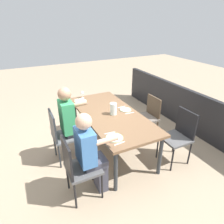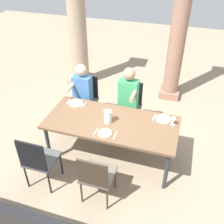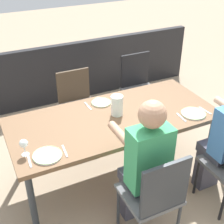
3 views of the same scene
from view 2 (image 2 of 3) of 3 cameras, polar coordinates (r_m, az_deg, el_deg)
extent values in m
plane|color=gray|center=(4.54, -0.11, -9.73)|extent=(16.00, 16.00, 0.00)
cube|color=brown|center=(4.05, -0.13, -2.36)|extent=(2.08, 0.94, 0.04)
cylinder|color=#2D3338|center=(4.88, -9.51, -1.09)|extent=(0.06, 0.06, 0.71)
cylinder|color=#2D3338|center=(4.47, 13.33, -5.52)|extent=(0.06, 0.06, 0.71)
cylinder|color=#2D3338|center=(4.36, -13.95, -6.87)|extent=(0.06, 0.06, 0.71)
cylinder|color=#2D3338|center=(3.90, 11.95, -12.72)|extent=(0.06, 0.06, 0.71)
cube|color=#4F4F50|center=(5.08, -6.07, 2.18)|extent=(0.44, 0.44, 0.04)
cube|color=black|center=(5.11, -5.37, 5.64)|extent=(0.42, 0.03, 0.49)
cylinder|color=black|center=(5.14, -8.68, -0.80)|extent=(0.03, 0.03, 0.44)
cylinder|color=black|center=(5.00, -4.74, -1.58)|extent=(0.03, 0.03, 0.44)
cylinder|color=black|center=(5.42, -7.00, 1.45)|extent=(0.03, 0.03, 0.44)
cylinder|color=black|center=(5.29, -3.23, 0.76)|extent=(0.03, 0.03, 0.44)
cube|color=#4F4F50|center=(3.97, -15.26, -9.99)|extent=(0.44, 0.44, 0.04)
cube|color=black|center=(3.70, -17.40, -9.40)|extent=(0.42, 0.03, 0.48)
cylinder|color=black|center=(4.17, -11.15, -11.27)|extent=(0.03, 0.03, 0.45)
cylinder|color=black|center=(4.33, -15.68, -9.95)|extent=(0.03, 0.03, 0.45)
cylinder|color=black|center=(3.96, -13.71, -14.98)|extent=(0.03, 0.03, 0.45)
cylinder|color=black|center=(4.13, -18.41, -13.40)|extent=(0.03, 0.03, 0.45)
cube|color=#5B5E61|center=(4.83, 3.61, 0.58)|extent=(0.44, 0.44, 0.04)
cube|color=#2D3338|center=(4.86, 4.32, 4.19)|extent=(0.42, 0.03, 0.48)
cylinder|color=#2D3338|center=(4.86, 0.77, -2.61)|extent=(0.03, 0.03, 0.45)
cylinder|color=#2D3338|center=(4.79, 5.13, -3.44)|extent=(0.03, 0.03, 0.45)
cylinder|color=#2D3338|center=(5.16, 2.01, -0.14)|extent=(0.03, 0.03, 0.45)
cylinder|color=#2D3338|center=(5.09, 6.13, -0.90)|extent=(0.03, 0.03, 0.45)
cube|color=#6A6158|center=(3.68, -3.04, -13.56)|extent=(0.44, 0.44, 0.04)
cube|color=#473828|center=(3.39, -4.35, -13.57)|extent=(0.42, 0.03, 0.43)
cylinder|color=#473828|center=(3.93, 0.74, -14.44)|extent=(0.03, 0.03, 0.42)
cylinder|color=#473828|center=(4.01, -4.59, -13.14)|extent=(0.03, 0.03, 0.42)
cylinder|color=#473828|center=(3.70, -1.09, -18.71)|extent=(0.03, 0.03, 0.42)
cylinder|color=#473828|center=(3.80, -6.79, -17.18)|extent=(0.03, 0.03, 0.42)
cube|color=#3F3F4C|center=(4.78, 2.76, -3.36)|extent=(0.24, 0.14, 0.46)
cube|color=#3F3F4C|center=(4.68, 3.15, -0.02)|extent=(0.28, 0.32, 0.10)
cube|color=#389E60|center=(4.60, 3.64, 4.01)|extent=(0.34, 0.20, 0.54)
sphere|color=tan|center=(4.40, 3.83, 8.44)|extent=(0.21, 0.21, 0.21)
cylinder|color=tan|center=(4.31, 4.68, 3.50)|extent=(0.07, 0.30, 0.07)
cube|color=#3F3F4C|center=(5.02, -7.02, -1.47)|extent=(0.24, 0.14, 0.46)
cube|color=#3F3F4C|center=(4.93, -6.83, 1.74)|extent=(0.28, 0.32, 0.10)
cube|color=#3F72B2|center=(4.86, -6.55, 5.29)|extent=(0.34, 0.20, 0.48)
sphere|color=tan|center=(4.69, -6.85, 9.18)|extent=(0.21, 0.21, 0.21)
cylinder|color=tan|center=(4.67, -9.38, 5.26)|extent=(0.07, 0.30, 0.07)
cube|color=tan|center=(6.74, -6.80, 7.26)|extent=(0.54, 0.54, 0.16)
cylinder|color=tan|center=(6.22, -7.70, 18.34)|extent=(0.42, 0.42, 2.55)
cube|color=#936B56|center=(6.24, 12.59, 4.20)|extent=(0.45, 0.45, 0.16)
cylinder|color=#936B56|center=(5.65, 14.56, 17.19)|extent=(0.35, 0.35, 2.80)
cylinder|color=silver|center=(4.50, -8.00, 1.95)|extent=(0.25, 0.25, 0.01)
torus|color=#A0BE77|center=(4.50, -8.01, 2.02)|extent=(0.25, 0.25, 0.01)
cube|color=silver|center=(4.57, -9.71, 2.22)|extent=(0.03, 0.17, 0.01)
cube|color=silver|center=(4.45, -6.24, 1.60)|extent=(0.03, 0.17, 0.01)
cylinder|color=silver|center=(3.81, -1.50, -4.72)|extent=(0.21, 0.21, 0.01)
torus|color=#A0BE77|center=(3.80, -1.50, -4.64)|extent=(0.21, 0.21, 0.01)
cube|color=silver|center=(3.85, -3.62, -4.31)|extent=(0.03, 0.17, 0.01)
cube|color=silver|center=(3.78, 0.66, -5.20)|extent=(0.02, 0.17, 0.01)
cylinder|color=white|center=(4.17, 11.29, -1.49)|extent=(0.25, 0.25, 0.01)
torus|color=#A4C786|center=(4.16, 11.30, -1.41)|extent=(0.25, 0.25, 0.01)
cylinder|color=white|center=(4.08, 13.27, -2.73)|extent=(0.06, 0.06, 0.00)
cylinder|color=white|center=(4.06, 13.35, -2.26)|extent=(0.01, 0.01, 0.08)
sphere|color=white|center=(4.02, 13.49, -1.44)|extent=(0.07, 0.07, 0.07)
cube|color=silver|center=(4.18, 9.26, -1.16)|extent=(0.03, 0.17, 0.01)
cube|color=silver|center=(4.16, 13.31, -1.89)|extent=(0.03, 0.17, 0.01)
cylinder|color=white|center=(3.97, -0.93, -1.04)|extent=(0.12, 0.12, 0.21)
cylinder|color=#EFEAC6|center=(3.99, -0.93, -1.40)|extent=(0.11, 0.11, 0.14)
camera|label=1|loc=(5.95, -25.13, 23.71)|focal=31.84mm
camera|label=3|loc=(5.49, 21.50, 24.78)|focal=50.29mm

